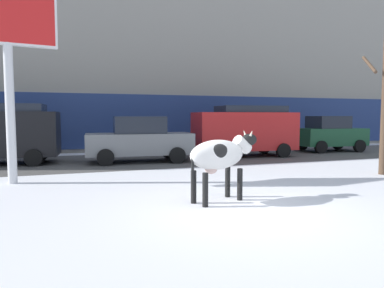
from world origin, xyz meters
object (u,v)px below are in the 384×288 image
at_px(pedestrian_near_billboard, 224,134).
at_px(car_red_van, 245,129).
at_px(billboard, 7,23).
at_px(car_grey_sedan, 139,140).
at_px(cow_holstein, 220,156).
at_px(car_darkgreen_hatchback, 330,134).
at_px(pedestrian_by_cars, 220,134).
at_px(pedestrian_far_left, 49,137).

bearing_deg(pedestrian_near_billboard, car_red_van, -99.40).
bearing_deg(billboard, car_red_van, 23.17).
distance_m(car_grey_sedan, pedestrian_near_billboard, 6.81).
height_order(cow_holstein, billboard, billboard).
bearing_deg(billboard, car_darkgreen_hatchback, 17.47).
height_order(pedestrian_near_billboard, pedestrian_by_cars, same).
bearing_deg(pedestrian_far_left, pedestrian_near_billboard, 0.00).
relative_size(car_red_van, pedestrian_near_billboard, 2.73).
height_order(cow_holstein, car_red_van, car_red_van).
bearing_deg(cow_holstein, pedestrian_far_left, 109.29).
bearing_deg(pedestrian_far_left, car_darkgreen_hatchback, -11.69).
xyz_separation_m(pedestrian_near_billboard, pedestrian_by_cars, (-0.29, 0.00, 0.00)).
xyz_separation_m(billboard, car_darkgreen_hatchback, (14.50, 4.56, -3.39)).
distance_m(car_darkgreen_hatchback, pedestrian_by_cars, 5.82).
distance_m(car_grey_sedan, car_red_van, 5.00).
xyz_separation_m(car_darkgreen_hatchback, pedestrian_far_left, (-13.89, 2.87, -0.05)).
relative_size(billboard, car_grey_sedan, 1.29).
relative_size(cow_holstein, pedestrian_by_cars, 1.11).
height_order(cow_holstein, car_darkgreen_hatchback, car_darkgreen_hatchback).
xyz_separation_m(car_red_van, car_darkgreen_hatchback, (5.35, 0.65, -0.32)).
relative_size(car_red_van, car_darkgreen_hatchback, 1.31).
distance_m(car_red_van, car_darkgreen_hatchback, 5.40).
height_order(car_red_van, pedestrian_by_cars, car_red_van).
xyz_separation_m(cow_holstein, billboard, (-4.54, 3.78, 3.31)).
bearing_deg(pedestrian_near_billboard, car_grey_sedan, -144.57).
height_order(billboard, pedestrian_near_billboard, billboard).
height_order(cow_holstein, pedestrian_far_left, pedestrian_far_left).
bearing_deg(pedestrian_far_left, pedestrian_by_cars, 0.00).
bearing_deg(cow_holstein, car_red_van, 59.05).
height_order(pedestrian_near_billboard, pedestrian_far_left, same).
height_order(cow_holstein, car_grey_sedan, car_grey_sedan).
distance_m(billboard, car_grey_sedan, 6.42).
distance_m(car_red_van, pedestrian_by_cars, 3.55).
distance_m(car_red_van, pedestrian_far_left, 9.24).
height_order(billboard, car_grey_sedan, billboard).
distance_m(billboard, pedestrian_far_left, 8.21).
relative_size(billboard, car_darkgreen_hatchback, 1.54).
height_order(car_darkgreen_hatchback, pedestrian_far_left, car_darkgreen_hatchback).
height_order(car_red_van, car_darkgreen_hatchback, car_red_van).
xyz_separation_m(pedestrian_by_cars, pedestrian_far_left, (-8.83, 0.00, 0.00)).
bearing_deg(car_grey_sedan, car_red_van, 4.91).
height_order(billboard, pedestrian_far_left, billboard).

